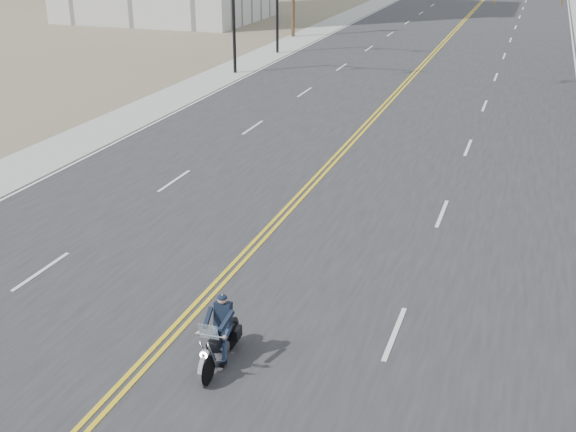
% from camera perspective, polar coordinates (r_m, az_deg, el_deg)
% --- Properties ---
extents(ground_plane, '(400.00, 400.00, 0.00)m').
position_cam_1_polar(ground_plane, '(15.98, -12.98, -13.13)').
color(ground_plane, '#776D56').
rests_on(ground_plane, ground).
extents(road, '(20.00, 200.00, 0.01)m').
position_cam_1_polar(road, '(81.66, 14.28, 15.28)').
color(road, '#303033').
rests_on(road, ground).
extents(sidewalk_left, '(3.00, 200.00, 0.01)m').
position_cam_1_polar(sidewalk_left, '(83.49, 6.13, 15.95)').
color(sidewalk_left, '#A5A5A0').
rests_on(sidewalk_left, ground).
extents(motorcyclist, '(0.96, 2.09, 1.60)m').
position_cam_1_polar(motorcyclist, '(15.96, -5.51, -9.20)').
color(motorcyclist, black).
rests_on(motorcyclist, ground).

